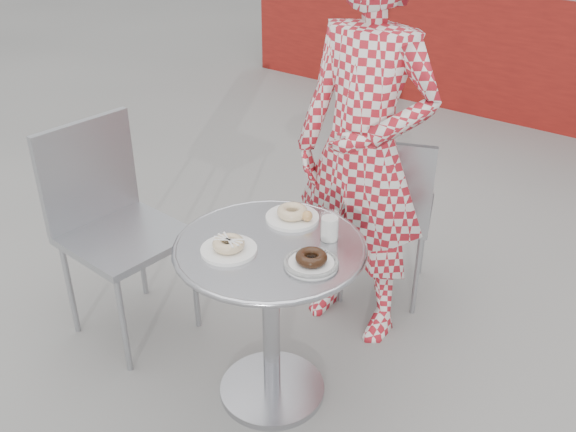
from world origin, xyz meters
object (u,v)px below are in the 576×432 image
Objects in this scene: plate_far at (293,215)px; milk_cup at (330,227)px; chair_far at (384,243)px; plate_checker at (311,261)px; plate_near at (229,247)px; chair_left at (129,274)px; bistro_table at (271,285)px; seated_person at (364,152)px.

milk_cup is (0.19, -0.04, 0.03)m from plate_far.
chair_far is 1.04m from plate_checker.
chair_far is at bearing 86.18° from plate_near.
milk_cup is (0.90, 0.22, 0.46)m from chair_left.
chair_left is (-0.76, -0.06, -0.24)m from bistro_table.
chair_left is at bearing -140.25° from seated_person.
seated_person is at bearing 72.71° from chair_far.
plate_near reaches higher than bistro_table.
seated_person is 8.38× the size of plate_far.
plate_checker reaches higher than bistro_table.
plate_near is at bearing -97.30° from plate_far.
bistro_table is 3.57× the size of plate_near.
milk_cup is (0.14, -0.45, -0.10)m from seated_person.
seated_person is at bearing 106.50° from plate_checker.
plate_near is (-0.09, -0.73, -0.13)m from seated_person.
plate_far reaches higher than bistro_table.
plate_near is 1.05× the size of plate_checker.
plate_checker is (0.95, 0.05, 0.42)m from chair_left.
chair_left is at bearing -160.23° from plate_far.
chair_far is at bearing 91.19° from bistro_table.
seated_person reaches higher than plate_near.
bistro_table is at bearing 175.68° from plate_checker.
chair_left reaches higher than plate_far.
chair_left is at bearing -166.30° from milk_cup.
plate_checker is at bearing -75.19° from milk_cup.
chair_left is 5.10× the size of plate_checker.
chair_far is at bearing 102.92° from plate_checker.
plate_far is (0.71, 0.26, 0.43)m from chair_left.
seated_person is (0.77, 0.67, 0.56)m from chair_left.
chair_left reaches higher than chair_far.
chair_far reaches higher than bistro_table.
bistro_table is 3.46× the size of plate_far.
milk_cup is at bearing 80.23° from chair_far.
plate_far is at bearing 65.52° from chair_far.
milk_cup is at bearing 48.15° from bistro_table.
seated_person reaches higher than plate_far.
chair_far reaches higher than plate_far.
chair_far is 1.12m from plate_near.
plate_far is at bearing 138.22° from plate_checker.
bistro_table is 0.31m from milk_cup.
seated_person reaches higher than chair_left.
chair_left is at bearing 30.00° from chair_far.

